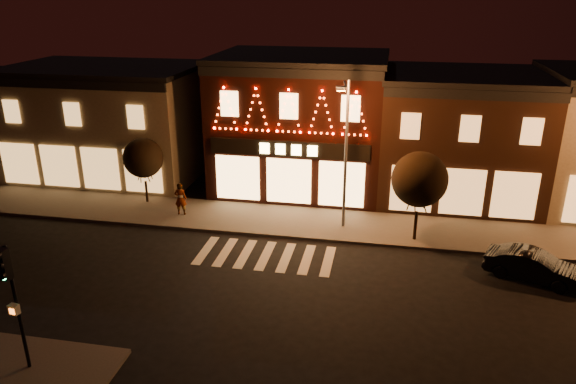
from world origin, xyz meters
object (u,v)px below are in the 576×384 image
(streetlamp_mid, at_px, (345,145))
(pedestrian, at_px, (181,199))
(dark_sedan, at_px, (533,266))
(traffic_signal_near, at_px, (10,286))

(streetlamp_mid, distance_m, pedestrian, 9.67)
(dark_sedan, relative_size, pedestrian, 2.18)
(streetlamp_mid, relative_size, pedestrian, 4.18)
(streetlamp_mid, bearing_deg, pedestrian, 171.47)
(streetlamp_mid, bearing_deg, traffic_signal_near, -132.88)
(traffic_signal_near, xyz_separation_m, pedestrian, (0.24, 13.31, -2.26))
(streetlamp_mid, relative_size, dark_sedan, 1.91)
(traffic_signal_near, distance_m, streetlamp_mid, 16.18)
(streetlamp_mid, height_order, dark_sedan, streetlamp_mid)
(traffic_signal_near, bearing_deg, streetlamp_mid, 63.62)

